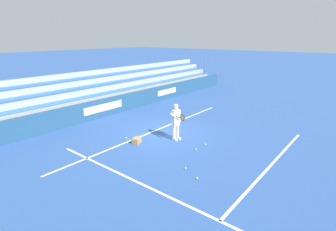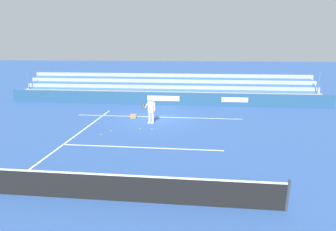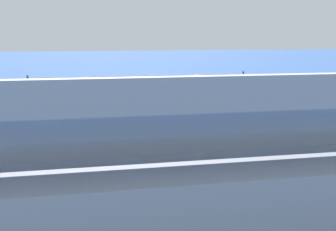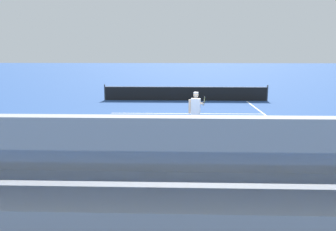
# 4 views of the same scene
# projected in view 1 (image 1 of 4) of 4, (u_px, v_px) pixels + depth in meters

# --- Properties ---
(ground_plane) EXTENTS (160.00, 160.00, 0.00)m
(ground_plane) POSITION_uv_depth(u_px,v_px,m) (162.00, 133.00, 13.36)
(ground_plane) COLOR #2D5193
(court_baseline_white) EXTENTS (12.00, 0.10, 0.01)m
(court_baseline_white) POSITION_uv_depth(u_px,v_px,m) (155.00, 131.00, 13.66)
(court_baseline_white) COLOR white
(court_baseline_white) RESTS_ON ground
(court_sideline_white) EXTENTS (0.10, 12.00, 0.01)m
(court_sideline_white) POSITION_uv_depth(u_px,v_px,m) (175.00, 200.00, 7.89)
(court_sideline_white) COLOR white
(court_sideline_white) RESTS_ON ground
(court_service_line_white) EXTENTS (8.22, 0.10, 0.01)m
(court_service_line_white) POSITION_uv_depth(u_px,v_px,m) (271.00, 165.00, 10.05)
(court_service_line_white) COLOR white
(court_service_line_white) RESTS_ON ground
(back_wall_sponsor_board) EXTENTS (27.98, 0.25, 1.10)m
(back_wall_sponsor_board) POSITION_uv_depth(u_px,v_px,m) (104.00, 108.00, 16.00)
(back_wall_sponsor_board) COLOR navy
(back_wall_sponsor_board) RESTS_ON ground
(bleacher_stand) EXTENTS (26.58, 2.40, 2.95)m
(bleacher_stand) POSITION_uv_depth(u_px,v_px,m) (86.00, 100.00, 17.04)
(bleacher_stand) COLOR #9EA3A8
(bleacher_stand) RESTS_ON ground
(tennis_player) EXTENTS (0.72, 0.96, 1.71)m
(tennis_player) POSITION_uv_depth(u_px,v_px,m) (176.00, 122.00, 12.27)
(tennis_player) COLOR silver
(tennis_player) RESTS_ON ground
(ball_box_cardboard) EXTENTS (0.47, 0.41, 0.26)m
(ball_box_cardboard) POSITION_uv_depth(u_px,v_px,m) (137.00, 141.00, 12.05)
(ball_box_cardboard) COLOR #A87F51
(ball_box_cardboard) RESTS_ON ground
(tennis_ball_on_baseline) EXTENTS (0.07, 0.07, 0.07)m
(tennis_ball_on_baseline) POSITION_uv_depth(u_px,v_px,m) (196.00, 149.00, 11.34)
(tennis_ball_on_baseline) COLOR #CCE533
(tennis_ball_on_baseline) RESTS_ON ground
(tennis_ball_far_left) EXTENTS (0.07, 0.07, 0.07)m
(tennis_ball_far_left) POSITION_uv_depth(u_px,v_px,m) (205.00, 144.00, 11.86)
(tennis_ball_far_left) COLOR #CCE533
(tennis_ball_far_left) RESTS_ON ground
(tennis_ball_by_box) EXTENTS (0.07, 0.07, 0.07)m
(tennis_ball_by_box) POSITION_uv_depth(u_px,v_px,m) (126.00, 138.00, 12.61)
(tennis_ball_by_box) COLOR #CCE533
(tennis_ball_by_box) RESTS_ON ground
(tennis_ball_toward_net) EXTENTS (0.07, 0.07, 0.07)m
(tennis_ball_toward_net) POSITION_uv_depth(u_px,v_px,m) (185.00, 168.00, 9.73)
(tennis_ball_toward_net) COLOR #CCE533
(tennis_ball_toward_net) RESTS_ON ground
(tennis_ball_near_player) EXTENTS (0.07, 0.07, 0.07)m
(tennis_ball_near_player) POSITION_uv_depth(u_px,v_px,m) (197.00, 178.00, 9.05)
(tennis_ball_near_player) COLOR #CCE533
(tennis_ball_near_player) RESTS_ON ground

